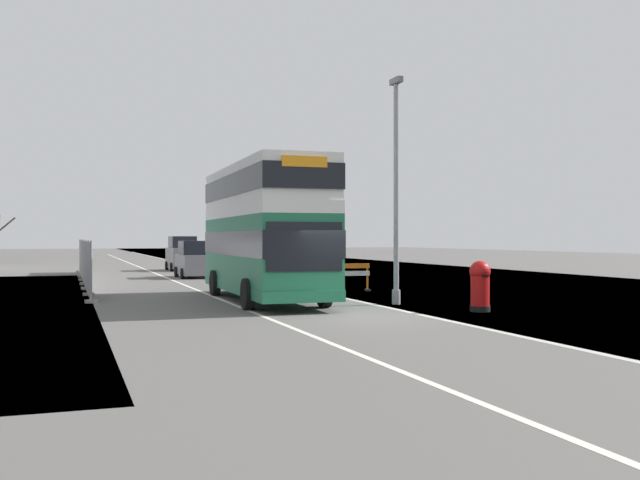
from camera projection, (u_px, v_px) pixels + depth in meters
The scene contains 8 objects.
ground at pixel (369, 317), 20.86m from camera, with size 140.00×280.00×0.10m.
double_decker_bus at pixel (263, 229), 25.94m from camera, with size 3.00×10.30×4.85m.
lamppost_foreground at pixel (396, 198), 24.47m from camera, with size 0.29×0.70×7.74m.
red_pillar_postbox at pixel (480, 284), 22.07m from camera, with size 0.65×0.65×1.57m.
roadworks_barrier at pixel (350, 274), 30.41m from camera, with size 1.76×0.48×1.18m.
construction_site_fence at pixel (84, 262), 36.16m from camera, with size 0.44×24.00×2.19m.
car_oncoming_near at pixel (195, 260), 41.02m from camera, with size 2.02×3.82×2.11m.
car_receding_mid at pixel (182, 255), 50.06m from camera, with size 2.01×4.13×2.39m.
Camera 1 is at (-7.75, -19.08, 2.27)m, focal length 40.24 mm.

